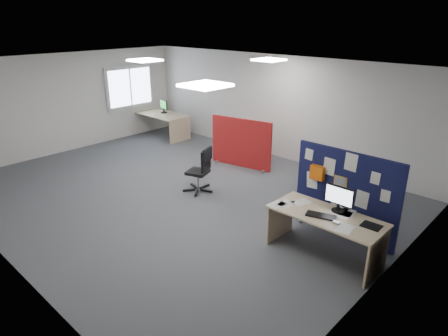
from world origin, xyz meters
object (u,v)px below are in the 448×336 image
Objects in this scene: red_divider at (241,143)px; second_desk at (163,119)px; main_desk at (327,223)px; navy_divider at (344,194)px; office_chair at (202,167)px; monitor_second at (164,106)px; monitor_main at (339,198)px.

second_desk is (-3.62, 0.41, -0.05)m from red_divider.
red_divider is (-3.64, 2.14, 0.05)m from main_desk.
navy_divider is 3.13m from office_chair.
red_divider is at bearing 5.04° from monitor_second.
second_desk is 0.41m from monitor_second.
monitor_second is (-7.21, 1.89, 0.18)m from navy_divider.
navy_divider is at bearing -33.02° from red_divider.
monitor_second is (-0.07, 0.10, 0.40)m from second_desk.
navy_divider is at bearing 108.56° from monitor_main.
monitor_main is 0.29× the size of red_divider.
red_divider is at bearing 152.85° from monitor_main.
red_divider is 3.67× the size of monitor_second.
navy_divider reaches higher than second_desk.
navy_divider is at bearing -12.46° from office_chair.
office_chair is (4.11, -2.28, -0.39)m from monitor_second.
monitor_second is at bearing 160.16° from main_desk.
second_desk is at bearing 162.80° from monitor_main.
red_divider is at bearing 149.57° from main_desk.
second_desk is 3.97× the size of monitor_second.
main_desk is 1.77× the size of office_chair.
navy_divider is 3.86× the size of monitor_main.
office_chair is (4.04, -2.18, 0.01)m from second_desk.
office_chair is (-3.28, 0.18, -0.40)m from monitor_main.
main_desk and second_desk have the same top height.
red_divider reaches higher than main_desk.
red_divider is 3.65m from second_desk.
second_desk is at bearing -43.97° from monitor_second.
monitor_main is 0.27× the size of second_desk.
main_desk is 0.45m from monitor_main.
monitor_second is at bearing 162.25° from monitor_main.
main_desk is 0.99× the size of second_desk.
monitor_second is at bearing 165.28° from navy_divider.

